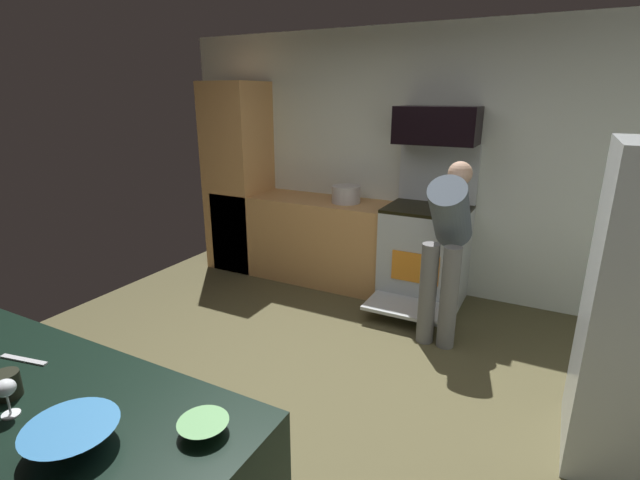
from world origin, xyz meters
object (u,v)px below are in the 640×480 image
mixing_bowl_large (72,437)px  mixing_bowl_small (204,427)px  person_cook (447,239)px  oven_range (425,251)px  mug_coffee (7,385)px  wine_glass_near (5,390)px  microwave (437,125)px  stock_pot (346,194)px

mixing_bowl_large → mixing_bowl_small: size_ratio=1.71×
person_cook → oven_range: bearing=117.1°
oven_range → mixing_bowl_small: 3.31m
mixing_bowl_large → person_cook: bearing=80.1°
oven_range → mug_coffee: size_ratio=15.66×
person_cook → wine_glass_near: 3.01m
microwave → mixing_bowl_large: (-0.18, -3.62, -0.75)m
microwave → wine_glass_near: size_ratio=5.33×
microwave → mug_coffee: bearing=-99.9°
wine_glass_near → stock_pot: size_ratio=0.47×
mixing_bowl_large → stock_pot: bearing=100.9°
mixing_bowl_large → wine_glass_near: (-0.33, -0.00, 0.06)m
person_cook → mixing_bowl_small: (-0.19, -2.64, 0.06)m
oven_range → mixing_bowl_large: oven_range is taller
mixing_bowl_large → mixing_bowl_small: (0.32, 0.24, -0.02)m
oven_range → stock_pot: 0.98m
stock_pot → mixing_bowl_small: bearing=-73.1°
mixing_bowl_small → oven_range: bearing=92.5°
microwave → mixing_bowl_small: microwave is taller
microwave → mug_coffee: 3.69m
mixing_bowl_small → stock_pot: bearing=106.9°
stock_pot → mixing_bowl_large: bearing=-79.1°
mixing_bowl_small → mug_coffee: size_ratio=1.73×
person_cook → mug_coffee: (-0.95, -2.83, 0.09)m
wine_glass_near → microwave: bearing=82.0°
microwave → person_cook: 1.16m
mixing_bowl_large → mug_coffee: bearing=172.7°
mixing_bowl_small → mug_coffee: (-0.76, -0.18, 0.03)m
oven_range → mixing_bowl_large: bearing=-92.9°
stock_pot → wine_glass_near: bearing=-84.4°
oven_range → stock_pot: (-0.86, 0.02, 0.48)m
mixing_bowl_large → wine_glass_near: bearing=-179.6°
person_cook → mug_coffee: person_cook is taller
oven_range → wine_glass_near: 3.60m
person_cook → mixing_bowl_small: bearing=-94.0°
mixing_bowl_large → mug_coffee: 0.45m
wine_glass_near → oven_range: bearing=81.8°
mug_coffee → stock_pot: size_ratio=0.33×
oven_range → microwave: (0.00, 0.10, 1.19)m
person_cook → wine_glass_near: size_ratio=10.40×
mixing_bowl_large → stock_pot: size_ratio=0.98×
mixing_bowl_large → mug_coffee: mug_coffee is taller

